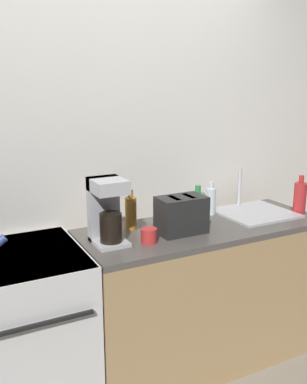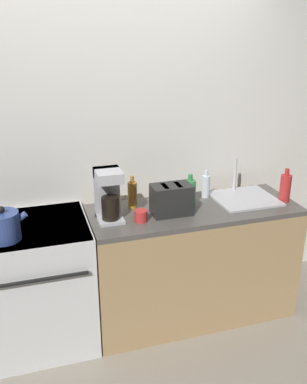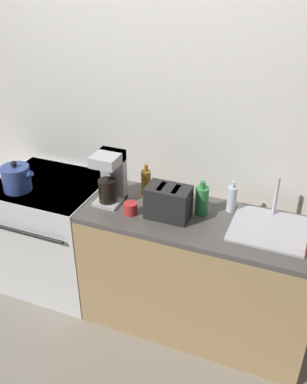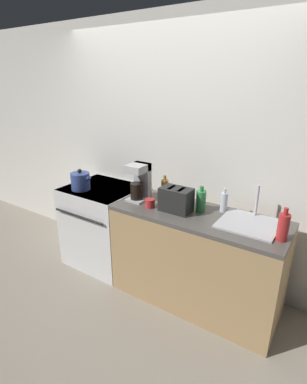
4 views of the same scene
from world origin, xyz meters
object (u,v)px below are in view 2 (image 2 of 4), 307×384
Objects in this scene: coffee_maker at (108,193)px; bottle_green at (190,192)px; bottle_clear at (206,186)px; kettle at (4,226)px; bottle_amber at (132,194)px; cup_red at (141,216)px; stove at (35,283)px; bottle_red at (285,188)px; toaster at (171,200)px.

bottle_green is (0.62, 0.06, -0.09)m from coffee_maker.
kettle is at bearing -168.85° from bottle_clear.
bottle_amber is 0.25m from cup_red.
stove is 1.94m from bottle_red.
bottle_red reaches higher than bottle_green.
bottle_red is (2.00, 0.04, 0.01)m from kettle.
bottle_red is at bearing -3.57° from stove.
cup_red is (0.87, 0.01, -0.05)m from kettle.
bottle_green is at bearing 5.96° from coffee_maker.
bottle_red is 2.87× the size of cup_red.
bottle_green is 0.72m from bottle_red.
coffee_maker reaches higher than bottle_green.
bottle_green is at bearing -149.15° from bottle_clear.
bottle_red reaches higher than bottle_amber.
bottle_clear reaches higher than stove.
kettle is 0.70× the size of coffee_maker.
bottle_clear is 0.90× the size of bottle_amber.
kettle is 0.98× the size of bottle_red.
coffee_maker reaches higher than bottle_amber.
bottle_green is at bearing 32.18° from toaster.
bottle_green is (1.29, 0.19, 0.01)m from kettle.
toaster is (0.96, -0.09, 0.55)m from stove.
coffee_maker is 0.81m from bottle_clear.
toaster is 0.44m from coffee_maker.
stove is 4.19× the size of bottle_clear.
bottle_green reaches higher than toaster.
coffee_maker is 1.33m from bottle_red.
bottle_clear is 0.85× the size of bottle_red.
toaster is at bearing 3.60° from kettle.
bottle_red is (1.12, -0.21, 0.01)m from bottle_amber.
kettle is 0.69m from coffee_maker.
toaster is 3.12× the size of cup_red.
bottle_clear is at bearing 2.95° from bottle_amber.
bottle_clear is (1.46, 0.29, -0.00)m from kettle.
kettle is at bearing -171.81° from bottle_green.
toaster is at bearing 13.71° from cup_red.
coffee_maker is at bearing 176.64° from bottle_red.
stove is 3.87× the size of bottle_green.
bottle_amber reaches higher than stove.
cup_red reaches higher than stove.
bottle_green is 0.42m from bottle_amber.
bottle_clear is at bearing 25.01° from cup_red.
stove is 1.11m from toaster.
cup_red is (-1.13, -0.03, -0.07)m from bottle_red.
bottle_green reaches higher than stove.
bottle_amber is (0.20, 0.14, -0.08)m from coffee_maker.
bottle_clear is at bearing 30.85° from bottle_green.
kettle reaches higher than bottle_clear.
bottle_red is at bearing -24.52° from bottle_clear.
coffee_maker is at bearing -4.11° from stove.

